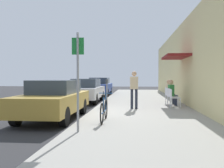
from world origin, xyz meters
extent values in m
plane|color=#2D2D30|center=(0.00, 0.00, 0.00)|extent=(60.00, 60.00, 0.00)
cube|color=#9E9B93|center=(2.25, 2.00, 0.06)|extent=(4.50, 32.00, 0.12)
cube|color=beige|center=(4.65, 2.00, 2.29)|extent=(0.30, 32.00, 4.59)
cube|color=maroon|center=(3.95, 3.07, 2.60)|extent=(1.10, 2.80, 0.12)
cube|color=#A58433|center=(-1.10, -1.07, 0.63)|extent=(1.80, 4.40, 0.63)
cube|color=#333D47|center=(-1.10, -0.92, 1.20)|extent=(1.48, 2.11, 0.50)
cylinder|color=black|center=(-0.31, 0.30, 0.32)|extent=(0.22, 0.64, 0.64)
cylinder|color=black|center=(-1.89, 0.30, 0.32)|extent=(0.22, 0.64, 0.64)
cylinder|color=black|center=(-0.31, -2.43, 0.32)|extent=(0.22, 0.64, 0.64)
cylinder|color=black|center=(-1.89, -2.43, 0.32)|extent=(0.22, 0.64, 0.64)
cube|color=#B7B7BC|center=(-1.10, 4.95, 0.63)|extent=(1.80, 4.40, 0.62)
cube|color=#333D47|center=(-1.10, 5.10, 1.19)|extent=(1.48, 2.11, 0.51)
cylinder|color=black|center=(-0.31, 6.31, 0.32)|extent=(0.22, 0.64, 0.64)
cylinder|color=black|center=(-1.89, 6.31, 0.32)|extent=(0.22, 0.64, 0.64)
cylinder|color=black|center=(-0.31, 3.59, 0.32)|extent=(0.22, 0.64, 0.64)
cylinder|color=black|center=(-1.89, 3.59, 0.32)|extent=(0.22, 0.64, 0.64)
cube|color=navy|center=(-1.10, 10.79, 0.65)|extent=(1.80, 4.40, 0.66)
cube|color=#333D47|center=(-1.10, 10.94, 1.24)|extent=(1.48, 2.11, 0.52)
cylinder|color=black|center=(-0.31, 12.15, 0.32)|extent=(0.22, 0.64, 0.64)
cylinder|color=black|center=(-1.89, 12.15, 0.32)|extent=(0.22, 0.64, 0.64)
cylinder|color=black|center=(-0.31, 9.42, 0.32)|extent=(0.22, 0.64, 0.64)
cylinder|color=black|center=(-1.89, 9.42, 0.32)|extent=(0.22, 0.64, 0.64)
cylinder|color=slate|center=(0.45, 2.65, 0.67)|extent=(0.07, 0.07, 1.10)
cube|color=#383D42|center=(0.45, 2.65, 1.33)|extent=(0.12, 0.10, 0.22)
cylinder|color=gray|center=(0.40, -3.61, 1.42)|extent=(0.06, 0.06, 2.60)
cube|color=#19722D|center=(0.40, -3.59, 2.37)|extent=(0.32, 0.02, 0.44)
torus|color=black|center=(0.89, -1.51, 0.45)|extent=(0.04, 0.66, 0.66)
torus|color=black|center=(0.89, -2.56, 0.45)|extent=(0.04, 0.66, 0.66)
cylinder|color=#1E4C8C|center=(0.89, -2.04, 0.45)|extent=(0.04, 1.05, 0.04)
cylinder|color=#1E4C8C|center=(0.89, -2.19, 0.70)|extent=(0.04, 0.04, 0.50)
cube|color=black|center=(0.89, -2.19, 0.97)|extent=(0.10, 0.20, 0.06)
cylinder|color=#1E4C8C|center=(0.89, -1.56, 0.73)|extent=(0.03, 0.03, 0.56)
cylinder|color=#1E4C8C|center=(0.89, -1.56, 1.01)|extent=(0.46, 0.03, 0.03)
cylinder|color=silver|center=(3.96, 2.01, 0.34)|extent=(0.04, 0.04, 0.45)
cylinder|color=silver|center=(3.97, 1.63, 0.34)|extent=(0.04, 0.04, 0.45)
cylinder|color=silver|center=(3.58, 2.00, 0.34)|extent=(0.04, 0.04, 0.45)
cylinder|color=silver|center=(3.59, 1.62, 0.34)|extent=(0.04, 0.04, 0.45)
cube|color=silver|center=(3.77, 1.81, 0.59)|extent=(0.45, 0.45, 0.03)
cube|color=silver|center=(3.57, 1.81, 0.79)|extent=(0.04, 0.44, 0.40)
cylinder|color=silver|center=(3.93, 2.86, 0.34)|extent=(0.04, 0.04, 0.45)
cylinder|color=silver|center=(3.99, 2.48, 0.34)|extent=(0.04, 0.04, 0.45)
cylinder|color=silver|center=(3.55, 2.80, 0.34)|extent=(0.04, 0.04, 0.45)
cylinder|color=silver|center=(3.62, 2.42, 0.34)|extent=(0.04, 0.04, 0.45)
cube|color=silver|center=(3.77, 2.64, 0.59)|extent=(0.51, 0.51, 0.03)
cube|color=silver|center=(3.57, 2.61, 0.79)|extent=(0.10, 0.44, 0.40)
cylinder|color=#232838|center=(3.93, 2.77, 0.35)|extent=(0.11, 0.11, 0.47)
cylinder|color=#232838|center=(3.80, 2.75, 0.59)|extent=(0.38, 0.20, 0.14)
cylinder|color=#232838|center=(3.97, 2.57, 0.35)|extent=(0.11, 0.11, 0.47)
cylinder|color=#232838|center=(3.84, 2.55, 0.59)|extent=(0.38, 0.20, 0.14)
cube|color=#267233|center=(3.69, 2.63, 0.89)|extent=(0.28, 0.39, 0.56)
sphere|color=tan|center=(3.69, 2.63, 1.30)|extent=(0.22, 0.22, 0.22)
cylinder|color=silver|center=(3.94, 3.73, 0.34)|extent=(0.04, 0.04, 0.45)
cylinder|color=silver|center=(3.98, 3.35, 0.34)|extent=(0.04, 0.04, 0.45)
cylinder|color=silver|center=(3.56, 3.68, 0.34)|extent=(0.04, 0.04, 0.45)
cylinder|color=silver|center=(3.61, 3.30, 0.34)|extent=(0.04, 0.04, 0.45)
cube|color=silver|center=(3.77, 3.52, 0.59)|extent=(0.49, 0.49, 0.03)
cube|color=silver|center=(3.57, 3.49, 0.79)|extent=(0.09, 0.44, 0.40)
cylinder|color=#232838|center=(3.94, 3.64, 0.35)|extent=(0.11, 0.11, 0.47)
cylinder|color=#232838|center=(3.81, 3.62, 0.59)|extent=(0.37, 0.18, 0.14)
cylinder|color=#232838|center=(3.96, 3.44, 0.35)|extent=(0.11, 0.11, 0.47)
cylinder|color=#232838|center=(3.83, 3.42, 0.59)|extent=(0.37, 0.18, 0.14)
cube|color=#CCB28C|center=(3.69, 3.51, 0.89)|extent=(0.26, 0.38, 0.56)
sphere|color=tan|center=(3.69, 3.51, 1.30)|extent=(0.22, 0.22, 0.22)
cylinder|color=#232838|center=(1.75, 1.20, 0.57)|extent=(0.12, 0.12, 0.90)
cylinder|color=#232838|center=(1.95, 1.20, 0.57)|extent=(0.12, 0.12, 0.90)
cube|color=#CCB28C|center=(1.85, 1.20, 1.30)|extent=(0.36, 0.22, 0.56)
sphere|color=tan|center=(1.85, 1.20, 1.71)|extent=(0.22, 0.22, 0.22)
camera|label=1|loc=(1.89, -9.96, 1.57)|focal=39.74mm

